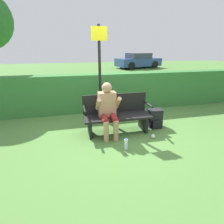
{
  "coord_description": "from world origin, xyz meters",
  "views": [
    {
      "loc": [
        -0.96,
        -3.6,
        1.9
      ],
      "look_at": [
        -0.15,
        -0.1,
        0.56
      ],
      "focal_mm": 28.0,
      "sensor_mm": 36.0,
      "label": 1
    }
  ],
  "objects_px": {
    "park_bench": "(117,114)",
    "person_seated": "(108,107)",
    "backpack": "(155,118)",
    "water_bottle": "(126,144)",
    "parked_car": "(138,61)",
    "signpost": "(100,69)"
  },
  "relations": [
    {
      "from": "water_bottle",
      "to": "parked_car",
      "type": "xyz_separation_m",
      "value": [
        5.35,
        13.33,
        0.55
      ]
    },
    {
      "from": "park_bench",
      "to": "person_seated",
      "type": "distance_m",
      "value": 0.34
    },
    {
      "from": "park_bench",
      "to": "signpost",
      "type": "relative_size",
      "value": 0.64
    },
    {
      "from": "person_seated",
      "to": "backpack",
      "type": "height_order",
      "value": "person_seated"
    },
    {
      "from": "person_seated",
      "to": "parked_car",
      "type": "xyz_separation_m",
      "value": [
        5.57,
        12.62,
        0.01
      ]
    },
    {
      "from": "person_seated",
      "to": "water_bottle",
      "type": "relative_size",
      "value": 4.98
    },
    {
      "from": "person_seated",
      "to": "park_bench",
      "type": "bearing_deg",
      "value": 26.26
    },
    {
      "from": "backpack",
      "to": "water_bottle",
      "type": "bearing_deg",
      "value": -139.78
    },
    {
      "from": "backpack",
      "to": "water_bottle",
      "type": "height_order",
      "value": "backpack"
    },
    {
      "from": "park_bench",
      "to": "parked_car",
      "type": "distance_m",
      "value": 13.6
    },
    {
      "from": "water_bottle",
      "to": "backpack",
      "type": "bearing_deg",
      "value": 40.22
    },
    {
      "from": "park_bench",
      "to": "backpack",
      "type": "relative_size",
      "value": 3.39
    },
    {
      "from": "water_bottle",
      "to": "parked_car",
      "type": "bearing_deg",
      "value": 68.12
    },
    {
      "from": "park_bench",
      "to": "water_bottle",
      "type": "bearing_deg",
      "value": -91.42
    },
    {
      "from": "signpost",
      "to": "backpack",
      "type": "bearing_deg",
      "value": -30.2
    },
    {
      "from": "parked_car",
      "to": "backpack",
      "type": "bearing_deg",
      "value": -122.79
    },
    {
      "from": "parked_car",
      "to": "person_seated",
      "type": "bearing_deg",
      "value": -127.43
    },
    {
      "from": "person_seated",
      "to": "water_bottle",
      "type": "bearing_deg",
      "value": -73.61
    },
    {
      "from": "park_bench",
      "to": "signpost",
      "type": "bearing_deg",
      "value": 108.24
    },
    {
      "from": "water_bottle",
      "to": "signpost",
      "type": "height_order",
      "value": "signpost"
    },
    {
      "from": "water_bottle",
      "to": "signpost",
      "type": "xyz_separation_m",
      "value": [
        -0.23,
        1.59,
        1.28
      ]
    },
    {
      "from": "backpack",
      "to": "signpost",
      "type": "relative_size",
      "value": 0.19
    }
  ]
}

